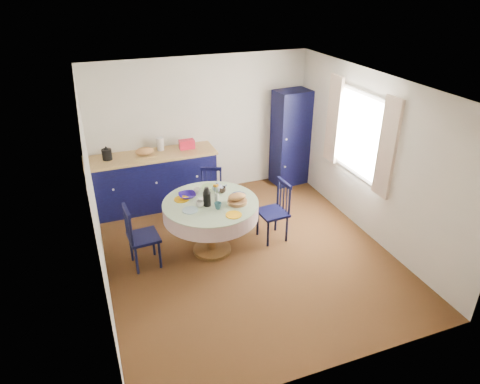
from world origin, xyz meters
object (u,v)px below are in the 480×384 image
object	(u,v)px
kitchen_counter	(153,180)
chair_right	(275,211)
mug_b	(218,206)
mug_c	(222,190)
dining_table	(211,210)
mug_a	(200,204)
chair_left	(140,236)
mug_d	(197,191)
chair_far	(211,194)
pantry_cabinet	(290,138)
cobalt_bowl	(187,196)

from	to	relation	value
kitchen_counter	chair_right	size ratio (longest dim) A/B	2.31
mug_b	mug_c	world-z (taller)	mug_b
dining_table	mug_a	xyz separation A→B (m)	(-0.19, -0.08, 0.17)
kitchen_counter	chair_left	world-z (taller)	kitchen_counter
mug_a	chair_left	bearing A→B (deg)	174.36
chair_right	mug_a	distance (m)	1.26
mug_d	dining_table	bearing A→B (deg)	-70.70
mug_c	chair_far	bearing A→B (deg)	86.43
chair_left	mug_c	distance (m)	1.35
kitchen_counter	chair_right	world-z (taller)	kitchen_counter
chair_right	kitchen_counter	bearing A→B (deg)	-142.07
chair_far	chair_right	bearing A→B (deg)	-32.21
dining_table	mug_c	bearing A→B (deg)	42.68
mug_c	mug_d	bearing A→B (deg)	162.79
kitchen_counter	mug_c	size ratio (longest dim) A/B	19.52
mug_b	mug_c	xyz separation A→B (m)	(0.21, 0.44, -0.00)
pantry_cabinet	cobalt_bowl	bearing A→B (deg)	-153.94
dining_table	mug_b	bearing A→B (deg)	-81.10
chair_right	pantry_cabinet	bearing A→B (deg)	143.33
chair_far	mug_c	distance (m)	0.87
mug_b	chair_right	bearing A→B (deg)	12.91
chair_right	mug_c	world-z (taller)	chair_right
chair_left	mug_a	distance (m)	0.93
mug_b	mug_d	bearing A→B (deg)	105.30
chair_right	chair_far	bearing A→B (deg)	-147.55
pantry_cabinet	chair_right	size ratio (longest dim) A/B	1.91
chair_left	mug_b	bearing A→B (deg)	-106.74
kitchen_counter	mug_c	bearing A→B (deg)	-62.76
mug_b	cobalt_bowl	distance (m)	0.57
chair_far	chair_right	size ratio (longest dim) A/B	0.90
dining_table	mug_d	xyz separation A→B (m)	(-0.12, 0.34, 0.17)
chair_right	mug_c	xyz separation A→B (m)	(-0.77, 0.22, 0.39)
chair_left	mug_b	distance (m)	1.16
pantry_cabinet	dining_table	size ratio (longest dim) A/B	1.34
chair_far	mug_c	size ratio (longest dim) A/B	7.62
pantry_cabinet	chair_far	world-z (taller)	pantry_cabinet
pantry_cabinet	mug_d	world-z (taller)	pantry_cabinet
chair_right	mug_a	world-z (taller)	chair_right
pantry_cabinet	mug_a	xyz separation A→B (m)	(-2.30, -1.83, -0.04)
mug_d	cobalt_bowl	xyz separation A→B (m)	(-0.16, -0.08, -0.01)
chair_left	mug_b	world-z (taller)	chair_left
chair_right	mug_d	world-z (taller)	chair_right
chair_left	mug_b	size ratio (longest dim) A/B	9.34
dining_table	chair_far	world-z (taller)	dining_table
chair_far	mug_c	bearing A→B (deg)	-72.59
mug_a	mug_c	bearing A→B (deg)	35.01
mug_a	pantry_cabinet	bearing A→B (deg)	38.45
mug_a	mug_d	distance (m)	0.42
mug_c	kitchen_counter	bearing A→B (deg)	117.75
chair_right	mug_c	distance (m)	0.89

